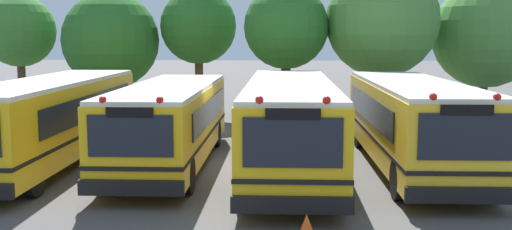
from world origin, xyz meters
TOP-DOWN VIEW (x-y plane):
  - ground_plane at (0.00, 0.00)m, footprint 160.00×160.00m
  - school_bus_0 at (-5.63, 0.12)m, footprint 2.74×11.23m
  - school_bus_1 at (-1.81, 0.05)m, footprint 2.67×10.02m
  - school_bus_2 at (1.90, -0.26)m, footprint 2.78×11.74m
  - school_bus_3 at (5.62, 0.12)m, footprint 2.87×10.49m
  - tree_0 at (-11.74, 11.03)m, footprint 3.57×3.57m
  - tree_1 at (-6.84, 10.49)m, footprint 4.70×4.70m
  - tree_2 at (-2.56, 10.92)m, footprint 3.69×3.69m
  - tree_3 at (1.55, 8.80)m, footprint 3.79×3.79m
  - tree_4 at (6.02, 9.09)m, footprint 5.03×5.03m
  - tree_5 at (11.03, 10.58)m, footprint 4.97×4.97m
  - traffic_cone at (2.29, -6.94)m, footprint 0.47×0.47m

SIDE VIEW (x-z plane):
  - ground_plane at x=0.00m, z-range 0.00..0.00m
  - traffic_cone at x=2.29m, z-range 0.00..0.62m
  - school_bus_1 at x=-1.81m, z-range 0.07..2.71m
  - school_bus_3 at x=5.62m, z-range 0.07..2.84m
  - school_bus_0 at x=-5.63m, z-range 0.07..2.84m
  - school_bus_2 at x=1.90m, z-range 0.07..2.86m
  - tree_1 at x=-6.84m, z-range 0.71..6.85m
  - tree_5 at x=11.03m, z-range 0.88..7.43m
  - tree_0 at x=-11.74m, z-range 1.21..7.25m
  - tree_3 at x=1.55m, z-range 1.29..7.60m
  - tree_2 at x=-2.56m, z-range 1.35..7.69m
  - tree_4 at x=6.02m, z-range 1.04..8.24m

